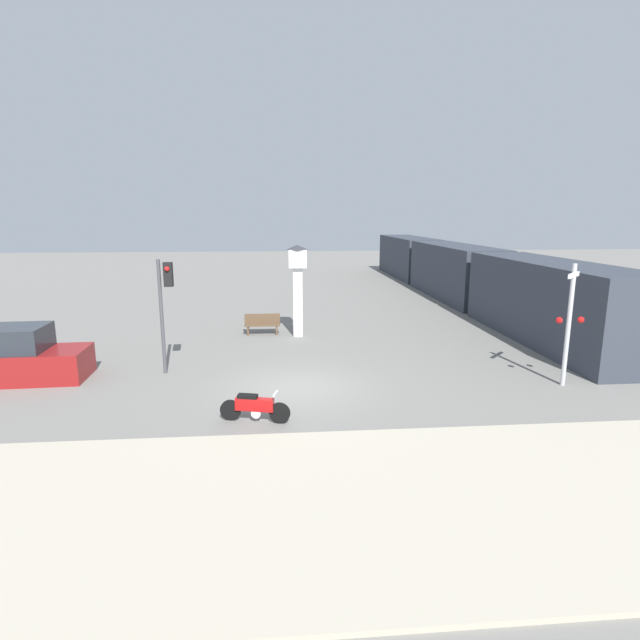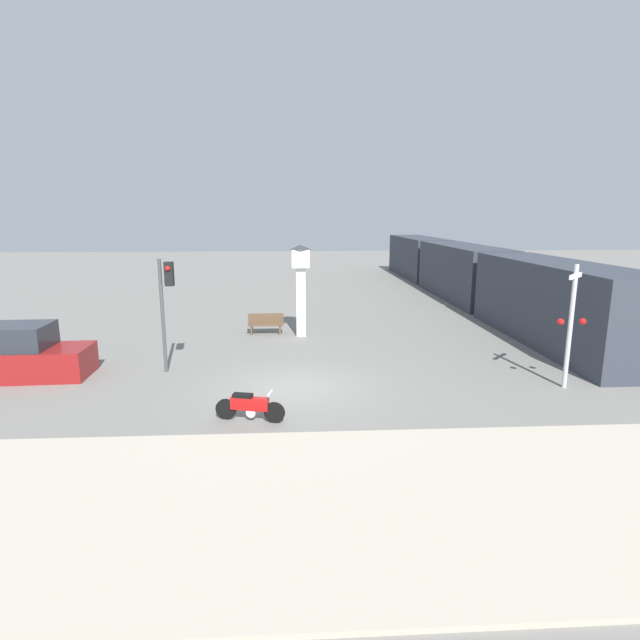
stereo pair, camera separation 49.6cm
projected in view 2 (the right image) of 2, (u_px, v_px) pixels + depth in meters
name	position (u px, v px, depth m)	size (l,w,h in m)	color
ground_plane	(295.00, 387.00, 15.64)	(120.00, 120.00, 0.00)	slate
sidewalk_strip	(298.00, 503.00, 9.27)	(36.00, 6.00, 0.10)	#B2A893
motorcycle	(250.00, 406.00, 13.04)	(1.85, 0.60, 0.83)	black
clock_tower	(301.00, 276.00, 21.81)	(0.93, 0.93, 4.04)	white
freight_train	(463.00, 272.00, 32.20)	(2.80, 34.46, 3.40)	#333842
traffic_light	(166.00, 295.00, 16.68)	(0.50, 0.35, 3.89)	#47474C
railroad_crossing_signal	(571.00, 322.00, 15.21)	(0.90, 0.82, 3.87)	#B7B7BC
bench	(266.00, 323.00, 22.59)	(1.60, 0.44, 0.92)	brown
parked_car	(21.00, 356.00, 16.47)	(4.27, 1.96, 1.80)	maroon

